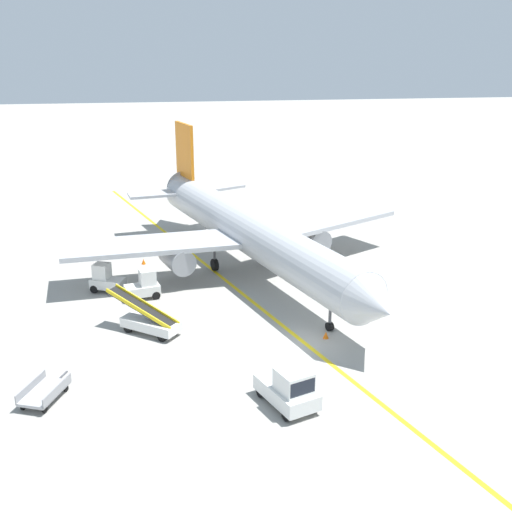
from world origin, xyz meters
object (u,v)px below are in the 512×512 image
Objects in this scene: safety_cone_nose_left at (144,262)px; baggage_tug_by_cargo_door at (144,286)px; baggage_cart_loaded at (45,392)px; pushback_tug at (289,389)px; airliner at (247,230)px; baggage_tug_near_wing at (106,279)px; safety_cone_wingtip_left at (176,268)px; ground_crew_marshaller at (360,291)px; belt_loader_forward_hold at (149,321)px; safety_cone_nose_right at (326,335)px.

baggage_tug_by_cargo_door is at bearing -88.40° from safety_cone_nose_left.
baggage_cart_loaded reaches higher than safety_cone_nose_left.
baggage_cart_loaded is at bearing 169.23° from pushback_tug.
safety_cone_nose_left is (4.66, 20.47, -0.25)m from baggage_cart_loaded.
airliner is at bearing -20.22° from safety_cone_nose_left.
airliner is 19.95m from pushback_tug.
safety_cone_wingtip_left is at bearing 35.77° from baggage_tug_near_wing.
ground_crew_marshaller is (7.48, 12.45, -0.08)m from pushback_tug.
baggage_tug_near_wing reaches higher than safety_cone_nose_left.
pushback_tug is 12.00m from belt_loader_forward_hold.
baggage_tug_near_wing is 6.37m from safety_cone_wingtip_left.
airliner is 12.67× the size of baggage_tug_near_wing.
baggage_tug_by_cargo_door is (-7.45, 15.49, -0.07)m from pushback_tug.
safety_cone_nose_right is at bearing 17.07° from baggage_cart_loaded.
baggage_cart_loaded is 8.61× the size of safety_cone_nose_right.
ground_crew_marshaller is at bearing -11.51° from baggage_tug_by_cargo_door.
belt_loader_forward_hold is at bearing -66.99° from baggage_tug_near_wing.
baggage_tug_by_cargo_door is (-7.98, -4.30, -2.49)m from airliner.
airliner is at bearing -11.26° from safety_cone_wingtip_left.
baggage_cart_loaded is 8.61× the size of safety_cone_nose_left.
pushback_tug is at bearing -71.44° from safety_cone_nose_left.
safety_cone_nose_right is at bearing -36.20° from baggage_tug_by_cargo_door.
safety_cone_wingtip_left is (7.20, 18.57, -0.25)m from baggage_cart_loaded.
airliner is 78.29× the size of safety_cone_wingtip_left.
airliner reaches higher than safety_cone_nose_right.
belt_loader_forward_hold is 9.06m from baggage_cart_loaded.
belt_loader_forward_hold reaches higher than baggage_cart_loaded.
belt_loader_forward_hold reaches higher than baggage_tug_by_cargo_door.
baggage_cart_loaded is at bearing -110.29° from baggage_tug_by_cargo_door.
ground_crew_marshaller reaches higher than safety_cone_nose_left.
safety_cone_nose_right is (14.00, -9.94, -0.71)m from baggage_tug_near_wing.
ground_crew_marshaller is (19.79, 10.10, 0.44)m from baggage_cart_loaded.
safety_cone_nose_right is at bearing -125.72° from ground_crew_marshaller.
belt_loader_forward_hold is 10.76× the size of safety_cone_nose_right.
safety_cone_wingtip_left is at bearing 168.74° from airliner.
baggage_cart_loaded is (-5.26, -7.36, -0.31)m from belt_loader_forward_hold.
baggage_tug_by_cargo_door is 6.00× the size of safety_cone_nose_left.
baggage_cart_loaded is at bearing -152.96° from ground_crew_marshaller.
ground_crew_marshaller is at bearing 54.28° from safety_cone_nose_right.
safety_cone_nose_left is at bearing 108.56° from pushback_tug.
safety_cone_nose_left is at bearing 65.19° from baggage_tug_near_wing.
ground_crew_marshaller reaches higher than safety_cone_nose_right.
pushback_tug is (-0.53, -19.79, -2.42)m from airliner.
baggage_tug_near_wing is 0.57× the size of belt_loader_forward_hold.
baggage_tug_near_wing is at bearing 164.93° from ground_crew_marshaller.
safety_cone_nose_left is 3.17m from safety_cone_wingtip_left.
safety_cone_nose_right and safety_cone_wingtip_left have the same top height.
baggage_cart_loaded is at bearing -97.93° from baggage_tug_near_wing.
ground_crew_marshaller is at bearing 27.04° from baggage_cart_loaded.
baggage_cart_loaded is 8.61× the size of safety_cone_wingtip_left.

